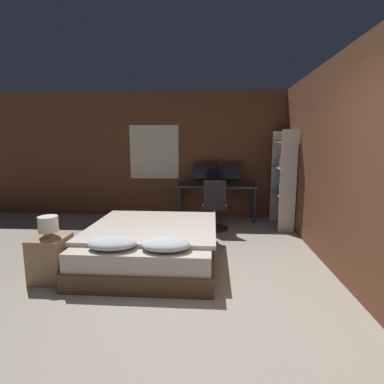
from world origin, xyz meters
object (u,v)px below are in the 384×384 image
object	(u,v)px
desk	(217,189)
monitor_left	(204,172)
computer_mouse	(230,185)
keyboard	(217,186)
bed	(152,244)
office_chair	(214,210)
nightstand	(51,258)
bedside_lamp	(48,224)
monitor_right	(229,172)
bookshelf	(284,175)

from	to	relation	value
desk	monitor_left	distance (m)	0.47
monitor_left	computer_mouse	world-z (taller)	monitor_left
desk	keyboard	xyz separation A→B (m)	(0.00, -0.17, 0.10)
monitor_left	computer_mouse	bearing A→B (deg)	-32.62
bed	keyboard	xyz separation A→B (m)	(0.89, 2.17, 0.51)
desk	office_chair	world-z (taller)	office_chair
desk	nightstand	bearing A→B (deg)	-123.85
monitor_left	bedside_lamp	bearing A→B (deg)	-118.69
computer_mouse	monitor_left	bearing A→B (deg)	147.38
bedside_lamp	keyboard	world-z (taller)	bedside_lamp
monitor_right	bookshelf	distance (m)	1.18
bed	monitor_left	size ratio (longest dim) A/B	4.03
computer_mouse	office_chair	xyz separation A→B (m)	(-0.32, -0.59, -0.39)
bedside_lamp	monitor_right	world-z (taller)	monitor_right
monitor_left	monitor_right	xyz separation A→B (m)	(0.54, 0.00, 0.00)
bed	monitor_right	distance (m)	2.88
nightstand	computer_mouse	size ratio (longest dim) A/B	7.48
bedside_lamp	monitor_right	xyz separation A→B (m)	(2.25, 3.13, 0.32)
nightstand	computer_mouse	distance (m)	3.62
bedside_lamp	bookshelf	size ratio (longest dim) A/B	0.13
bed	monitor_left	bearing A→B (deg)	76.14
monitor_right	keyboard	bearing A→B (deg)	-127.48
bed	monitor_left	xyz separation A→B (m)	(0.62, 2.52, 0.75)
office_chair	bookshelf	xyz separation A→B (m)	(1.31, 0.31, 0.64)
computer_mouse	office_chair	world-z (taller)	office_chair
bookshelf	keyboard	bearing A→B (deg)	167.34
keyboard	bedside_lamp	bearing A→B (deg)	-125.47
office_chair	monitor_right	bearing A→B (deg)	71.72
desk	monitor_right	size ratio (longest dim) A/B	3.38
bed	office_chair	world-z (taller)	office_chair
nightstand	bookshelf	size ratio (longest dim) A/B	0.28
monitor_left	office_chair	xyz separation A→B (m)	(0.23, -0.94, -0.62)
desk	monitor_left	size ratio (longest dim) A/B	3.38
monitor_left	keyboard	bearing A→B (deg)	-52.52
keyboard	computer_mouse	xyz separation A→B (m)	(0.28, 0.00, 0.01)
monitor_left	keyboard	xyz separation A→B (m)	(0.27, -0.35, -0.24)
monitor_right	bookshelf	bearing A→B (deg)	-32.43
bed	computer_mouse	world-z (taller)	computer_mouse
computer_mouse	office_chair	bearing A→B (deg)	-118.45
nightstand	monitor_left	distance (m)	3.65
bedside_lamp	monitor_right	size ratio (longest dim) A/B	0.51
bed	bedside_lamp	bearing A→B (deg)	-150.87
monitor_left	bookshelf	distance (m)	1.66
bed	monitor_left	distance (m)	2.71
monitor_right	keyboard	size ratio (longest dim) A/B	1.28
bed	monitor_right	bearing A→B (deg)	65.31
nightstand	bed	bearing A→B (deg)	29.13
nightstand	monitor_right	xyz separation A→B (m)	(2.25, 3.13, 0.74)
keyboard	office_chair	distance (m)	0.70
monitor_left	bookshelf	size ratio (longest dim) A/B	0.26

